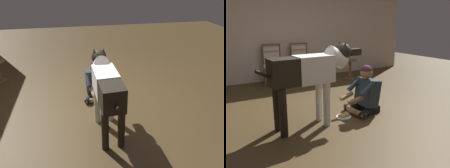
# 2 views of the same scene
# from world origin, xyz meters

# --- Properties ---
(ground_plane) EXTENTS (13.68, 13.68, 0.00)m
(ground_plane) POSITION_xyz_m (0.00, 0.00, 0.00)
(ground_plane) COLOR #47361C
(back_wall) EXTENTS (7.81, 0.10, 2.60)m
(back_wall) POSITION_xyz_m (0.00, 3.09, 1.30)
(back_wall) COLOR beige
(back_wall) RESTS_ON ground
(dining_chair_left_of_pair) EXTENTS (0.53, 0.53, 0.98)m
(dining_chair_left_of_pair) POSITION_xyz_m (-0.47, 2.72, 0.54)
(dining_chair_left_of_pair) COLOR brown
(dining_chair_left_of_pair) RESTS_ON ground
(dining_chair_right_of_pair) EXTENTS (0.54, 0.54, 0.98)m
(dining_chair_right_of_pair) POSITION_xyz_m (0.25, 2.72, 0.54)
(dining_chair_right_of_pair) COLOR brown
(dining_chair_right_of_pair) RESTS_ON ground
(person_sitting_on_floor) EXTENTS (0.65, 0.58, 0.82)m
(person_sitting_on_floor) POSITION_xyz_m (0.35, -0.04, 0.33)
(person_sitting_on_floor) COLOR black
(person_sitting_on_floor) RESTS_ON ground
(large_dog) EXTENTS (1.64, 0.38, 1.22)m
(large_dog) POSITION_xyz_m (-0.66, -0.10, 0.81)
(large_dog) COLOR white
(large_dog) RESTS_ON ground
(hot_dog_on_plate) EXTENTS (0.25, 0.25, 0.06)m
(hot_dog_on_plate) POSITION_xyz_m (-0.08, -0.07, 0.02)
(hot_dog_on_plate) COLOR white
(hot_dog_on_plate) RESTS_ON ground
(round_side_table) EXTENTS (0.37, 0.37, 0.53)m
(round_side_table) POSITION_xyz_m (1.48, 2.16, 0.31)
(round_side_table) COLOR brown
(round_side_table) RESTS_ON ground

